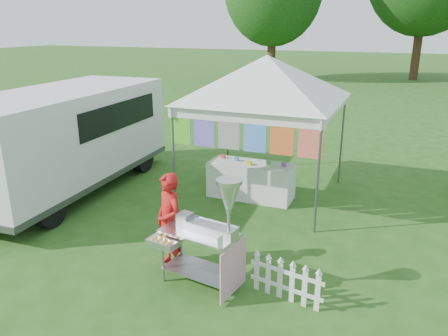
% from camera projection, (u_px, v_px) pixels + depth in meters
% --- Properties ---
extents(ground, '(120.00, 120.00, 0.00)m').
position_uv_depth(ground, '(192.00, 273.00, 6.59)').
color(ground, '#254C15').
rests_on(ground, ground).
extents(canopy_main, '(4.24, 4.24, 3.45)m').
position_uv_depth(canopy_main, '(267.00, 55.00, 8.72)').
color(canopy_main, '#59595E').
rests_on(canopy_main, ground).
extents(donut_cart, '(1.29, 0.80, 1.67)m').
position_uv_depth(donut_cart, '(209.00, 225.00, 5.93)').
color(donut_cart, gray).
rests_on(donut_cart, ground).
extents(vendor, '(0.66, 0.60, 1.51)m').
position_uv_depth(vendor, '(169.00, 221.00, 6.57)').
color(vendor, red).
rests_on(vendor, ground).
extents(cargo_van, '(2.45, 5.52, 2.25)m').
position_uv_depth(cargo_van, '(68.00, 136.00, 9.70)').
color(cargo_van, silver).
rests_on(cargo_van, ground).
extents(picket_fence, '(1.07, 0.22, 0.56)m').
position_uv_depth(picket_fence, '(286.00, 281.00, 5.87)').
color(picket_fence, silver).
rests_on(picket_fence, ground).
extents(display_table, '(1.80, 0.70, 0.77)m').
position_uv_depth(display_table, '(251.00, 180.00, 9.39)').
color(display_table, white).
rests_on(display_table, ground).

